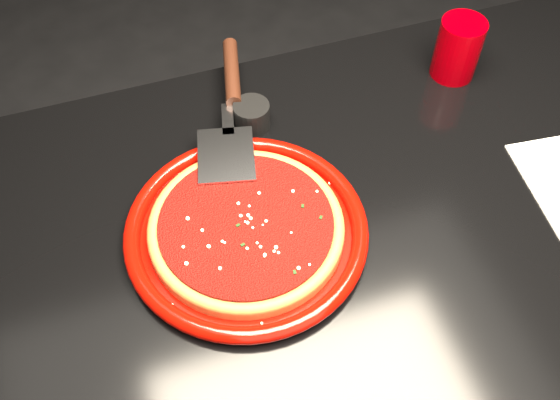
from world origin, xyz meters
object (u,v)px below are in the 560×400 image
object	(u,v)px
pizza_server	(230,108)
cup	(458,49)
plate	(246,230)
ramekin	(252,116)
table	(353,338)

from	to	relation	value
pizza_server	cup	distance (m)	0.40
plate	ramekin	distance (m)	0.21
table	ramekin	xyz separation A→B (m)	(-0.11, 0.25, 0.40)
cup	ramekin	bearing A→B (deg)	-178.58
cup	plate	bearing A→B (deg)	-154.18
plate	pizza_server	distance (m)	0.21
ramekin	cup	bearing A→B (deg)	1.42
pizza_server	cup	bearing A→B (deg)	14.00
table	ramekin	bearing A→B (deg)	114.06
table	pizza_server	world-z (taller)	pizza_server
plate	cup	size ratio (longest dim) A/B	3.25
plate	cup	bearing A→B (deg)	25.82
table	pizza_server	bearing A→B (deg)	119.29
table	ramekin	distance (m)	0.48
plate	pizza_server	world-z (taller)	pizza_server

